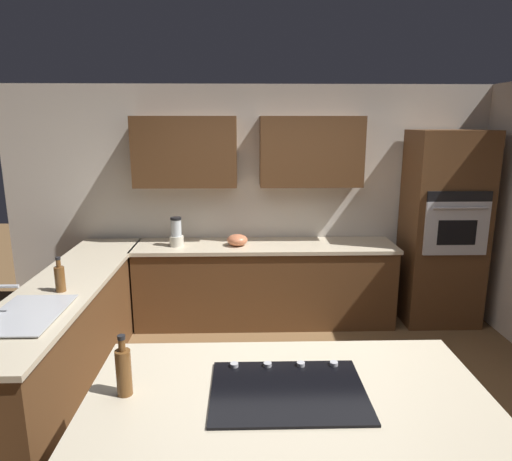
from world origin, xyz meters
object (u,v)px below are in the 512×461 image
(cooktop, at_px, (288,391))
(oil_bottle, at_px, (124,371))
(blender, at_px, (176,234))
(wall_oven, at_px, (443,229))
(mixing_bowl, at_px, (237,240))
(dish_soap_bottle, at_px, (60,278))
(sink_unit, at_px, (25,314))

(cooktop, bearing_deg, oil_bottle, -0.22)
(blender, bearing_deg, cooktop, 108.65)
(wall_oven, relative_size, mixing_bowl, 9.49)
(blender, distance_m, mixing_bowl, 0.65)
(mixing_bowl, height_order, dish_soap_bottle, dish_soap_bottle)
(sink_unit, distance_m, dish_soap_bottle, 0.49)
(sink_unit, relative_size, mixing_bowl, 3.13)
(mixing_bowl, bearing_deg, dish_soap_bottle, 44.46)
(cooktop, height_order, mixing_bowl, mixing_bowl)
(sink_unit, height_order, blender, blender)
(wall_oven, relative_size, cooktop, 2.79)
(sink_unit, relative_size, dish_soap_bottle, 2.50)
(cooktop, bearing_deg, wall_oven, -124.87)
(oil_bottle, bearing_deg, dish_soap_bottle, -59.06)
(blender, height_order, oil_bottle, blender)
(dish_soap_bottle, bearing_deg, oil_bottle, 120.94)
(cooktop, distance_m, oil_bottle, 0.81)
(cooktop, bearing_deg, dish_soap_bottle, -40.85)
(dish_soap_bottle, bearing_deg, cooktop, 139.15)
(mixing_bowl, distance_m, oil_bottle, 2.82)
(wall_oven, height_order, oil_bottle, wall_oven)
(wall_oven, xyz_separation_m, sink_unit, (3.68, 1.86, -0.14))
(sink_unit, xyz_separation_m, dish_soap_bottle, (-0.06, -0.48, 0.09))
(cooktop, height_order, blender, blender)
(wall_oven, relative_size, blender, 6.74)
(dish_soap_bottle, bearing_deg, mixing_bowl, -135.54)
(sink_unit, distance_m, blender, 1.99)
(cooktop, xyz_separation_m, dish_soap_bottle, (1.66, -1.43, 0.10))
(sink_unit, height_order, oil_bottle, oil_bottle)
(wall_oven, relative_size, dish_soap_bottle, 7.56)
(sink_unit, distance_m, mixing_bowl, 2.32)
(sink_unit, relative_size, oil_bottle, 2.24)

